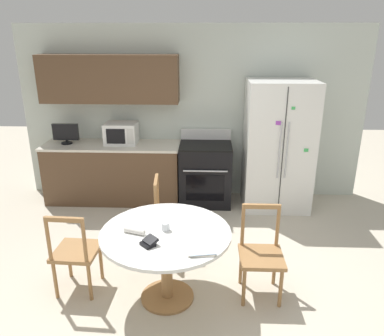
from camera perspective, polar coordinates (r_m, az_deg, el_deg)
ground_plane at (r=3.91m, az=-1.63°, el=-19.14°), size 14.00×14.00×0.00m
back_wall at (r=5.74m, az=-3.09°, el=9.57°), size 5.20×0.44×2.60m
kitchen_counter at (r=5.87m, az=-11.85°, el=-0.63°), size 2.04×0.64×0.90m
refrigerator at (r=5.55m, az=12.94°, el=3.32°), size 0.95×0.79×1.86m
oven_range at (r=5.66m, az=2.05°, el=-0.78°), size 0.77×0.68×1.08m
microwave at (r=5.70m, az=-10.72°, el=5.24°), size 0.47×0.38×0.31m
countertop_tv at (r=5.89m, az=-18.69°, el=5.07°), size 0.38×0.16×0.30m
dining_table at (r=3.58m, az=-3.99°, el=-11.60°), size 1.22×1.22×0.74m
dining_chair_left at (r=3.94m, az=-17.33°, el=-12.17°), size 0.44×0.44×0.90m
dining_chair_far at (r=4.45m, az=-3.26°, el=-7.26°), size 0.45×0.45×0.90m
dining_chair_right at (r=3.79m, az=10.46°, el=-12.89°), size 0.42×0.42×0.90m
candle_glass at (r=3.52m, az=-4.03°, el=-8.93°), size 0.08×0.08×0.08m
folded_napkin at (r=3.49m, az=-8.76°, el=-9.46°), size 0.21×0.11×0.05m
wallet at (r=3.31m, az=-6.55°, el=-11.17°), size 0.17×0.17×0.07m
mail_stack at (r=3.26m, az=1.34°, el=-11.86°), size 0.26×0.33×0.02m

